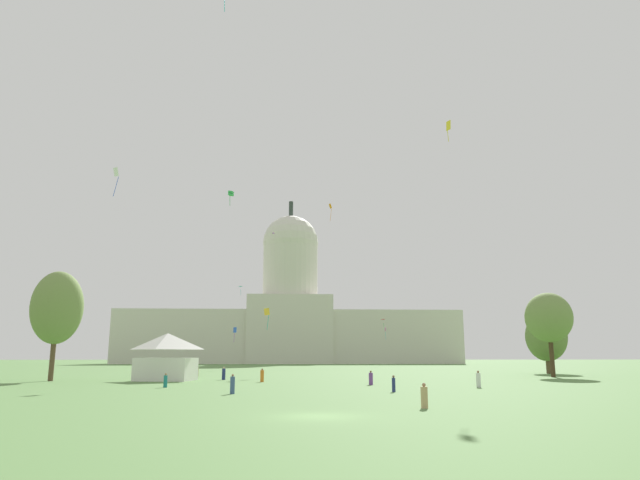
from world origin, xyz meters
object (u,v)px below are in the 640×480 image
(person_tan_lawn_far_right, at_px, (197,372))
(kite_white_mid, at_px, (116,175))
(kite_gold_low, at_px, (267,313))
(person_orange_back_center, at_px, (262,376))
(person_purple_near_tree_east, at_px, (371,379))
(kite_green_mid, at_px, (231,194))
(kite_magenta_low, at_px, (385,330))
(person_navy_front_left, at_px, (394,384))
(person_white_near_tent, at_px, (478,380))
(event_tent, at_px, (167,357))
(kite_blue_low, at_px, (235,331))
(person_teal_mid_right, at_px, (165,381))
(person_tan_edge_east, at_px, (424,397))
(capitol_building, at_px, (290,319))
(tree_west_near, at_px, (57,308))
(person_denim_deep_crowd, at_px, (232,385))
(tree_east_mid, at_px, (546,337))
(kite_red_low, at_px, (384,321))
(tree_east_near, at_px, (549,318))
(kite_turquoise_mid, at_px, (241,288))
(person_navy_mid_center, at_px, (224,374))
(kite_yellow_mid, at_px, (448,127))
(kite_violet_high, at_px, (272,235))
(kite_orange_high, at_px, (330,209))

(person_tan_lawn_far_right, xyz_separation_m, kite_white_mid, (-11.20, -11.71, 28.50))
(kite_gold_low, distance_m, kite_white_mid, 30.39)
(person_orange_back_center, bearing_deg, person_purple_near_tree_east, 154.45)
(kite_green_mid, relative_size, kite_magenta_low, 0.59)
(person_navy_front_left, xyz_separation_m, person_white_near_tent, (10.21, 6.68, 0.07))
(event_tent, height_order, kite_blue_low, kite_blue_low)
(person_teal_mid_right, bearing_deg, person_tan_edge_east, -70.59)
(kite_gold_low, xyz_separation_m, kite_blue_low, (-9.10, 46.38, -0.74))
(capitol_building, bearing_deg, kite_white_mid, -99.81)
(person_navy_front_left, bearing_deg, person_teal_mid_right, 132.99)
(tree_west_near, height_order, person_white_near_tent, tree_west_near)
(person_tan_lawn_far_right, xyz_separation_m, kite_green_mid, (4.73, -3.29, 28.36))
(tree_west_near, distance_m, person_denim_deep_crowd, 38.26)
(tree_east_mid, distance_m, person_denim_deep_crowd, 74.33)
(person_tan_lawn_far_right, xyz_separation_m, kite_red_low, (43.93, 82.57, 12.98))
(tree_east_mid, xyz_separation_m, kite_white_mid, (-73.21, -22.78, 22.55))
(tree_east_near, distance_m, kite_turquoise_mid, 95.73)
(kite_white_mid, xyz_separation_m, kite_blue_low, (13.10, 53.17, -20.36))
(tree_east_mid, distance_m, person_navy_front_left, 63.34)
(person_orange_back_center, xyz_separation_m, person_navy_front_left, (12.99, -20.42, -0.06))
(kite_turquoise_mid, xyz_separation_m, kite_green_mid, (4.38, -75.53, 6.72))
(person_navy_mid_center, xyz_separation_m, person_tan_edge_east, (17.51, -43.32, -0.08))
(capitol_building, bearing_deg, event_tent, -96.25)
(person_white_near_tent, height_order, kite_turquoise_mid, kite_turquoise_mid)
(kite_turquoise_mid, relative_size, kite_white_mid, 0.53)
(person_orange_back_center, distance_m, kite_green_mid, 32.93)
(person_white_near_tent, bearing_deg, person_denim_deep_crowd, -129.74)
(person_navy_front_left, height_order, kite_red_low, kite_red_low)
(tree_east_mid, height_order, person_navy_front_left, tree_east_mid)
(kite_magenta_low, bearing_deg, kite_yellow_mid, 58.35)
(person_navy_mid_center, relative_size, kite_yellow_mid, 0.62)
(person_orange_back_center, bearing_deg, person_tan_edge_east, 114.51)
(kite_turquoise_mid, bearing_deg, person_teal_mid_right, 84.83)
(capitol_building, relative_size, person_denim_deep_crowd, 79.88)
(person_orange_back_center, relative_size, person_tan_edge_east, 1.07)
(kite_yellow_mid, distance_m, kite_magenta_low, 135.28)
(person_tan_edge_east, height_order, kite_turquoise_mid, kite_turquoise_mid)
(person_tan_lawn_far_right, relative_size, person_purple_near_tree_east, 1.01)
(person_tan_lawn_far_right, height_order, person_orange_back_center, person_orange_back_center)
(person_denim_deep_crowd, height_order, kite_violet_high, kite_violet_high)
(person_teal_mid_right, height_order, person_navy_front_left, person_navy_front_left)
(person_navy_mid_center, bearing_deg, person_denim_deep_crowd, 175.73)
(tree_east_mid, distance_m, person_tan_edge_east, 77.40)
(kite_yellow_mid, xyz_separation_m, kite_gold_low, (-23.75, 19.70, -22.80))
(kite_yellow_mid, distance_m, kite_blue_low, 77.46)
(tree_east_mid, xyz_separation_m, kite_orange_high, (-37.89, 27.65, 31.15))
(person_orange_back_center, xyz_separation_m, person_white_near_tent, (23.20, -13.74, 0.02))
(tree_east_mid, relative_size, person_tan_lawn_far_right, 6.98)
(kite_magenta_low, bearing_deg, person_tan_lawn_far_right, 40.14)
(kite_turquoise_mid, bearing_deg, person_denim_deep_crowd, 88.79)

